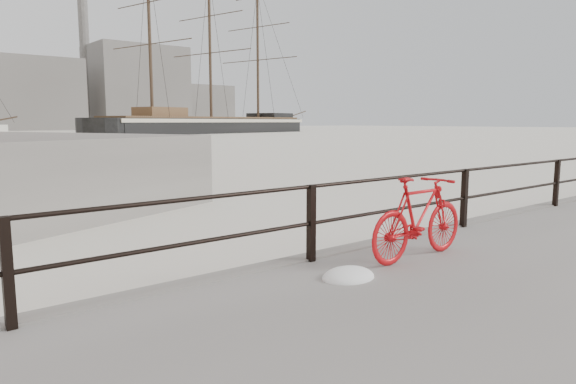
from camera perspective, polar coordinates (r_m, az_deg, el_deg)
ground at (r=9.52m, az=18.00°, el=-5.61°), size 400.00×400.00×0.00m
guardrail at (r=9.29m, az=18.99°, el=-0.65°), size 28.00×0.10×1.00m
bicycle at (r=6.96m, az=14.34°, el=-2.76°), size 1.83×0.28×1.10m
barque_black at (r=98.04m, az=-8.48°, el=6.49°), size 63.23×34.19×34.06m
industrial_west at (r=147.81m, az=-28.46°, el=9.56°), size 32.00×18.00×18.00m
industrial_mid at (r=162.92m, az=-16.47°, el=10.98°), size 26.00×20.00×24.00m
industrial_east at (r=177.24m, az=-10.08°, el=9.28°), size 20.00×16.00×14.00m
smokestack at (r=164.02m, az=-21.63°, el=14.24°), size 2.80×2.80×44.00m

